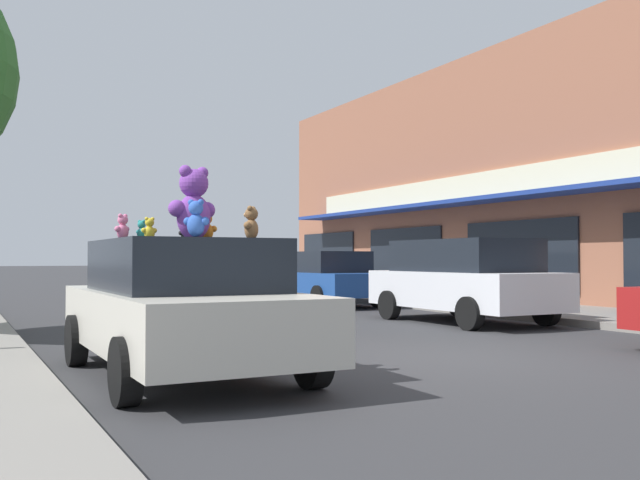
% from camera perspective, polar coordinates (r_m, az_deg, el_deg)
% --- Properties ---
extents(ground_plane, '(260.00, 260.00, 0.00)m').
position_cam_1_polar(ground_plane, '(9.77, 9.63, -9.24)').
color(ground_plane, '#333335').
extents(plush_art_car, '(2.09, 4.41, 1.53)m').
position_cam_1_polar(plush_art_car, '(8.20, -10.89, -5.12)').
color(plush_art_car, beige).
rests_on(plush_art_car, ground_plane).
extents(teddy_bear_giant, '(0.65, 0.46, 0.85)m').
position_cam_1_polar(teddy_bear_giant, '(8.28, -10.09, 2.82)').
color(teddy_bear_giant, purple).
rests_on(teddy_bear_giant, plush_art_car).
extents(teddy_bear_teal, '(0.14, 0.17, 0.24)m').
position_cam_1_polar(teddy_bear_teal, '(8.46, -14.08, 0.74)').
color(teddy_bear_teal, teal).
rests_on(teddy_bear_teal, plush_art_car).
extents(teddy_bear_blue, '(0.25, 0.25, 0.37)m').
position_cam_1_polar(teddy_bear_blue, '(7.07, -9.90, 1.68)').
color(teddy_bear_blue, blue).
rests_on(teddy_bear_blue, plush_art_car).
extents(teddy_bear_white, '(0.16, 0.19, 0.26)m').
position_cam_1_polar(teddy_bear_white, '(9.34, -9.10, 0.58)').
color(teddy_bear_white, white).
rests_on(teddy_bear_white, plush_art_car).
extents(teddy_bear_brown, '(0.25, 0.27, 0.38)m').
position_cam_1_polar(teddy_bear_brown, '(8.06, -5.52, 1.32)').
color(teddy_bear_brown, olive).
rests_on(teddy_bear_brown, plush_art_car).
extents(teddy_bear_orange, '(0.26, 0.18, 0.34)m').
position_cam_1_polar(teddy_bear_orange, '(8.50, -9.06, 1.04)').
color(teddy_bear_orange, orange).
rests_on(teddy_bear_orange, plush_art_car).
extents(teddy_bear_pink, '(0.21, 0.19, 0.30)m').
position_cam_1_polar(teddy_bear_pink, '(8.41, -15.51, 0.98)').
color(teddy_bear_pink, pink).
rests_on(teddy_bear_pink, plush_art_car).
extents(teddy_bear_black, '(0.20, 0.14, 0.27)m').
position_cam_1_polar(teddy_bear_black, '(9.17, -10.68, 0.66)').
color(teddy_bear_black, black).
rests_on(teddy_bear_black, plush_art_car).
extents(teddy_bear_yellow, '(0.19, 0.13, 0.26)m').
position_cam_1_polar(teddy_bear_yellow, '(8.25, -13.48, 0.87)').
color(teddy_bear_yellow, yellow).
rests_on(teddy_bear_yellow, plush_art_car).
extents(parked_car_far_center, '(2.09, 4.35, 1.71)m').
position_cam_1_polar(parked_car_far_center, '(15.03, 11.41, -3.04)').
color(parked_car_far_center, silver).
rests_on(parked_car_far_center, ground_plane).
extents(parked_car_far_right, '(2.01, 4.80, 1.52)m').
position_cam_1_polar(parked_car_far_right, '(20.29, 0.24, -2.96)').
color(parked_car_far_right, '#1E4793').
rests_on(parked_car_far_right, ground_plane).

